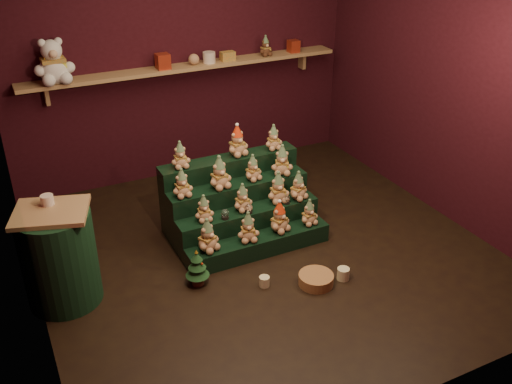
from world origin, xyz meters
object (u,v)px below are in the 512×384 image
mug_right (343,274)px  brown_bear (266,46)px  side_table (59,257)px  snow_globe_c (287,200)px  white_bear (52,55)px  riser_tier_front (259,245)px  snow_globe_b (249,208)px  mug_left (264,281)px  mini_christmas_tree (197,268)px  snow_globe_a (225,214)px  wicker_basket (316,279)px

mug_right → brown_bear: (0.52, 2.53, 1.38)m
side_table → mug_right: size_ratio=7.88×
snow_globe_c → mug_right: size_ratio=0.78×
brown_bear → white_bear: bearing=173.6°
riser_tier_front → side_table: bearing=176.5°
snow_globe_b → snow_globe_c: bearing=-0.0°
riser_tier_front → snow_globe_b: bearing=99.0°
mug_left → riser_tier_front: bearing=68.9°
white_bear → mini_christmas_tree: bearing=-72.8°
riser_tier_front → brown_bear: brown_bear is taller
mini_christmas_tree → white_bear: bearing=107.8°
riser_tier_front → snow_globe_a: snow_globe_a is taller
mug_left → wicker_basket: size_ratio=0.30×
mini_christmas_tree → wicker_basket: 1.03m
mini_christmas_tree → wicker_basket: bearing=-26.4°
riser_tier_front → white_bear: bearing=125.9°
wicker_basket → mug_left: bearing=157.0°
snow_globe_a → brown_bear: 2.35m
white_bear → wicker_basket: bearing=-58.4°
snow_globe_a → mug_left: snow_globe_a is taller
mini_christmas_tree → brown_bear: bearing=50.3°
mug_left → white_bear: 3.01m
snow_globe_b → side_table: (-1.71, -0.06, 0.01)m
wicker_basket → snow_globe_c: bearing=79.6°
mug_right → white_bear: white_bear is taller
snow_globe_c → white_bear: white_bear is taller
riser_tier_front → white_bear: 2.73m
snow_globe_b → mug_left: (-0.15, -0.63, -0.36)m
wicker_basket → brown_bear: size_ratio=1.34×
mug_right → brown_bear: brown_bear is taller
mini_christmas_tree → brown_bear: (1.69, 2.03, 1.26)m
riser_tier_front → white_bear: white_bear is taller
riser_tier_front → mug_left: riser_tier_front is taller
riser_tier_front → snow_globe_a: 0.44m
mug_right → mini_christmas_tree: bearing=156.9°
snow_globe_b → mug_right: size_ratio=0.87×
snow_globe_a → white_bear: size_ratio=0.17×
riser_tier_front → brown_bear: 2.49m
mini_christmas_tree → mug_right: size_ratio=3.24×
side_table → brown_bear: 3.40m
riser_tier_front → brown_bear: bearing=61.5°
riser_tier_front → mug_right: (0.48, -0.68, -0.04)m
side_table → brown_bear: bearing=50.2°
side_table → mug_left: bearing=-2.4°
snow_globe_c → white_bear: 2.68m
snow_globe_a → snow_globe_c: bearing=0.0°
snow_globe_c → mug_left: snow_globe_c is taller
mug_right → wicker_basket: (-0.25, 0.04, -0.01)m
mini_christmas_tree → mug_left: bearing=-28.9°
brown_bear → mini_christmas_tree: bearing=-136.1°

